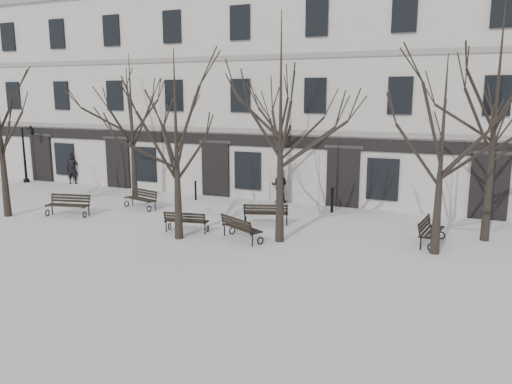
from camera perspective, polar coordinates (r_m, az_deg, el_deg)
The scene contains 19 objects.
ground at distance 19.01m, azimuth -6.28°, elevation -5.61°, with size 100.00×100.00×0.00m, color silver.
building at distance 30.18m, azimuth 5.81°, elevation 11.13°, with size 40.40×10.20×11.40m.
tree_1 at distance 18.76m, azimuth -9.17°, elevation 7.81°, with size 4.94×4.94×7.06m.
tree_2 at distance 18.11m, azimuth 2.84°, elevation 10.33°, with size 5.83×5.83×8.32m.
tree_3 at distance 17.78m, azimuth 20.58°, elevation 6.43°, with size 4.71×4.71×6.74m.
tree_4 at distance 26.75m, azimuth -14.08°, elevation 9.12°, with size 5.25×5.25×7.50m.
tree_5 at distance 24.17m, azimuth 2.85°, elevation 9.91°, with size 5.55×5.55×7.93m.
tree_6 at distance 20.18m, azimuth 25.90°, elevation 10.41°, with size 6.25×6.25×8.93m.
bench_0 at distance 24.27m, azimuth -20.64°, elevation -1.32°, with size 2.04×1.10×0.98m.
bench_1 at distance 20.17m, azimuth -7.98°, elevation -3.28°, with size 1.81×0.93×0.87m.
bench_2 at distance 18.86m, azimuth -1.80°, elevation -4.07°, with size 1.94×1.47×0.94m.
bench_3 at distance 24.83m, azimuth -12.96°, elevation -0.69°, with size 1.93×1.15×0.92m.
bench_4 at distance 21.14m, azimuth 1.14°, elevation -2.41°, with size 1.97×1.23×0.94m.
bench_5 at distance 19.48m, azimuth 19.26°, elevation -4.17°, with size 0.92×1.97×0.96m.
lamp_post at distance 34.37m, azimuth -24.72°, elevation 4.41°, with size 1.12×0.42×3.59m.
bollard_a at distance 26.33m, azimuth -6.92°, elevation 0.27°, with size 0.13×0.13×1.03m.
bollard_b at distance 23.58m, azimuth 8.68°, elevation -0.77°, with size 0.16×0.16×1.22m.
pedestrian_a at distance 33.04m, azimuth -20.16°, elevation 0.88°, with size 0.70×0.46×1.91m, color black.
pedestrian_b at distance 25.74m, azimuth 2.66°, elevation -1.15°, with size 0.85×0.66×1.75m, color black.
Camera 1 is at (8.99, -15.85, 5.40)m, focal length 35.00 mm.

